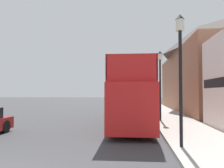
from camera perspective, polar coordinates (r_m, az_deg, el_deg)
ground_plane at (r=26.10m, az=-2.96°, el=-7.14°), size 144.00×144.00×0.00m
sidewalk at (r=22.99m, az=13.67°, el=-7.58°), size 3.30×108.00×0.14m
brick_terrace_rear at (r=28.57m, az=21.61°, el=3.82°), size 6.00×21.38×10.34m
tour_bus at (r=15.12m, az=4.95°, el=-3.98°), size 2.70×10.65×4.05m
parked_car_ahead_of_bus at (r=23.29m, az=6.54°, el=-6.05°), size 2.00×4.03×1.46m
lamp_post_nearest at (r=9.08m, az=17.41°, el=7.07°), size 0.35×0.35×5.22m
lamp_post_second at (r=16.97m, az=12.45°, el=2.84°), size 0.35×0.35×5.27m
lamp_post_third at (r=24.92m, az=9.97°, el=1.10°), size 0.35×0.35×5.17m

